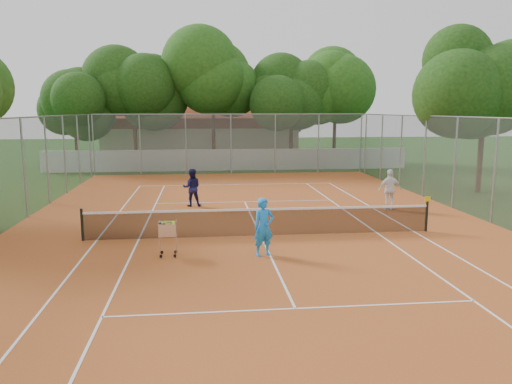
{
  "coord_description": "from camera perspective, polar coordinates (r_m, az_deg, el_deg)",
  "views": [
    {
      "loc": [
        -1.97,
        -16.55,
        4.32
      ],
      "look_at": [
        0.0,
        1.5,
        1.3
      ],
      "focal_mm": 35.0,
      "sensor_mm": 36.0,
      "label": 1
    }
  ],
  "objects": [
    {
      "name": "ball_hopper",
      "position": [
        14.98,
        -10.04,
        -5.17
      ],
      "size": [
        0.64,
        0.64,
        1.11
      ],
      "primitive_type": "cube",
      "rotation": [
        0.0,
        0.0,
        -0.23
      ],
      "color": "silver",
      "rests_on": "court_pad"
    },
    {
      "name": "player_near",
      "position": [
        14.74,
        0.88,
        -4.02
      ],
      "size": [
        0.73,
        0.59,
        1.73
      ],
      "primitive_type": "imported",
      "rotation": [
        0.0,
        0.0,
        0.31
      ],
      "color": "#1B86E9",
      "rests_on": "court_pad"
    },
    {
      "name": "player_far_left",
      "position": [
        22.47,
        -7.34,
        0.51
      ],
      "size": [
        0.83,
        0.65,
        1.69
      ],
      "primitive_type": "imported",
      "rotation": [
        0.0,
        0.0,
        3.16
      ],
      "color": "#161644",
      "rests_on": "court_pad"
    },
    {
      "name": "tropical_trees",
      "position": [
        38.61,
        -3.37,
        10.43
      ],
      "size": [
        29.0,
        19.0,
        10.0
      ],
      "primitive_type": "cube",
      "color": "#13330C",
      "rests_on": "ground"
    },
    {
      "name": "perimeter_fence",
      "position": [
        16.83,
        0.56,
        1.52
      ],
      "size": [
        18.0,
        34.0,
        4.0
      ],
      "primitive_type": "cube",
      "color": "slate",
      "rests_on": "ground"
    },
    {
      "name": "clubhouse",
      "position": [
        45.6,
        -6.31,
        6.71
      ],
      "size": [
        16.4,
        9.0,
        4.4
      ],
      "primitive_type": "cube",
      "color": "beige",
      "rests_on": "ground"
    },
    {
      "name": "court_lines",
      "position": [
        17.21,
        0.55,
        -5.01
      ],
      "size": [
        10.98,
        23.78,
        0.01
      ],
      "primitive_type": "cube",
      "color": "white",
      "rests_on": "court_pad"
    },
    {
      "name": "court_pad",
      "position": [
        17.21,
        0.55,
        -5.06
      ],
      "size": [
        18.0,
        34.0,
        0.02
      ],
      "primitive_type": "cube",
      "color": "#AE5522",
      "rests_on": "ground"
    },
    {
      "name": "tennis_net",
      "position": [
        17.1,
        0.55,
        -3.43
      ],
      "size": [
        11.88,
        0.1,
        0.98
      ],
      "primitive_type": "cube",
      "color": "black",
      "rests_on": "court_pad"
    },
    {
      "name": "player_far_right",
      "position": [
        22.23,
        15.06,
        0.27
      ],
      "size": [
        1.04,
        0.45,
        1.76
      ],
      "primitive_type": "imported",
      "rotation": [
        0.0,
        0.0,
        3.16
      ],
      "color": "white",
      "rests_on": "court_pad"
    },
    {
      "name": "boundary_wall",
      "position": [
        35.78,
        -3.06,
        3.7
      ],
      "size": [
        26.0,
        0.3,
        1.5
      ],
      "primitive_type": "cube",
      "color": "silver",
      "rests_on": "ground"
    },
    {
      "name": "ground",
      "position": [
        17.22,
        0.54,
        -5.09
      ],
      "size": [
        120.0,
        120.0,
        0.0
      ],
      "primitive_type": "plane",
      "color": "#15390F",
      "rests_on": "ground"
    }
  ]
}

